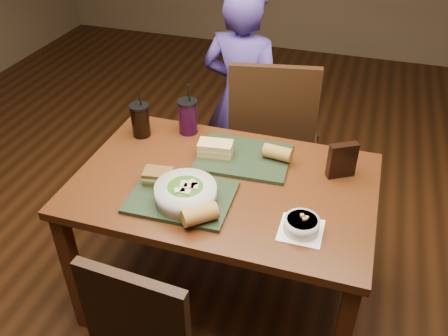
{
  "coord_description": "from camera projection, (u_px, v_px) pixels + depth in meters",
  "views": [
    {
      "loc": [
        0.5,
        -1.57,
        2.0
      ],
      "look_at": [
        0.0,
        0.0,
        0.82
      ],
      "focal_mm": 38.0,
      "sensor_mm": 36.0,
      "label": 1
    }
  ],
  "objects": [
    {
      "name": "soup_bowl",
      "position": [
        302.0,
        225.0,
        1.79
      ],
      "size": [
        0.17,
        0.17,
        0.07
      ],
      "color": "white",
      "rests_on": "dining_table"
    },
    {
      "name": "diner",
      "position": [
        242.0,
        100.0,
        2.83
      ],
      "size": [
        0.54,
        0.39,
        1.36
      ],
      "primitive_type": "imported",
      "rotation": [
        0.0,
        0.0,
        3.01
      ],
      "color": "#433188",
      "rests_on": "ground"
    },
    {
      "name": "sandwich_far",
      "position": [
        215.0,
        148.0,
        2.19
      ],
      "size": [
        0.17,
        0.11,
        0.06
      ],
      "color": "tan",
      "rests_on": "tray_far"
    },
    {
      "name": "tray_far",
      "position": [
        244.0,
        157.0,
        2.2
      ],
      "size": [
        0.44,
        0.34,
        0.02
      ],
      "primitive_type": "cube",
      "rotation": [
        0.0,
        0.0,
        0.05
      ],
      "color": "black",
      "rests_on": "dining_table"
    },
    {
      "name": "chip_bag",
      "position": [
        342.0,
        160.0,
        2.05
      ],
      "size": [
        0.13,
        0.1,
        0.16
      ],
      "primitive_type": "cube",
      "rotation": [
        0.0,
        0.0,
        0.53
      ],
      "color": "black",
      "rests_on": "dining_table"
    },
    {
      "name": "chair_far",
      "position": [
        275.0,
        137.0,
        2.67
      ],
      "size": [
        0.54,
        0.54,
        1.06
      ],
      "color": "black",
      "rests_on": "ground"
    },
    {
      "name": "sandwich_near",
      "position": [
        158.0,
        176.0,
        2.02
      ],
      "size": [
        0.13,
        0.1,
        0.06
      ],
      "color": "#593819",
      "rests_on": "tray_near"
    },
    {
      "name": "cup_berry",
      "position": [
        188.0,
        116.0,
        2.35
      ],
      "size": [
        0.1,
        0.1,
        0.27
      ],
      "color": "black",
      "rests_on": "dining_table"
    },
    {
      "name": "baguette_near",
      "position": [
        200.0,
        215.0,
        1.81
      ],
      "size": [
        0.15,
        0.14,
        0.07
      ],
      "primitive_type": "cylinder",
      "rotation": [
        0.0,
        1.57,
        0.71
      ],
      "color": "#AD7533",
      "rests_on": "tray_near"
    },
    {
      "name": "dining_table",
      "position": [
        224.0,
        197.0,
        2.12
      ],
      "size": [
        1.3,
        0.85,
        0.75
      ],
      "color": "#4C240F",
      "rests_on": "ground"
    },
    {
      "name": "ground",
      "position": [
        224.0,
        294.0,
        2.5
      ],
      "size": [
        6.0,
        6.0,
        0.0
      ],
      "primitive_type": "plane",
      "color": "#381C0B",
      "rests_on": "ground"
    },
    {
      "name": "tray_near",
      "position": [
        182.0,
        197.0,
        1.96
      ],
      "size": [
        0.43,
        0.33,
        0.02
      ],
      "primitive_type": "cube",
      "rotation": [
        0.0,
        0.0,
        0.03
      ],
      "color": "black",
      "rests_on": "dining_table"
    },
    {
      "name": "salad_bowl",
      "position": [
        186.0,
        192.0,
        1.91
      ],
      "size": [
        0.25,
        0.25,
        0.08
      ],
      "color": "silver",
      "rests_on": "tray_near"
    },
    {
      "name": "baguette_far",
      "position": [
        277.0,
        153.0,
        2.16
      ],
      "size": [
        0.14,
        0.08,
        0.06
      ],
      "primitive_type": "cylinder",
      "rotation": [
        0.0,
        1.57,
        -0.12
      ],
      "color": "#AD7533",
      "rests_on": "tray_far"
    },
    {
      "name": "cup_cola",
      "position": [
        140.0,
        120.0,
        2.33
      ],
      "size": [
        0.1,
        0.1,
        0.26
      ],
      "color": "black",
      "rests_on": "dining_table"
    }
  ]
}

